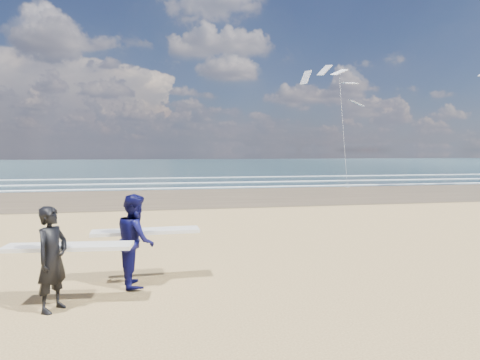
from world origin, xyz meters
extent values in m
cube|color=brown|center=(20.00, 18.00, 0.01)|extent=(220.00, 12.00, 0.01)
cube|color=#1A333A|center=(20.00, 72.00, 0.01)|extent=(220.00, 100.00, 0.02)
cube|color=white|center=(20.00, 22.80, 0.05)|extent=(220.00, 0.50, 0.05)
cube|color=white|center=(20.00, 27.50, 0.05)|extent=(220.00, 0.50, 0.05)
cube|color=white|center=(20.00, 34.00, 0.05)|extent=(220.00, 0.50, 0.05)
imported|color=black|center=(-1.74, 0.10, 0.89)|extent=(0.68, 0.77, 1.78)
cube|color=white|center=(-1.54, 0.45, 1.01)|extent=(2.24, 0.73, 0.07)
imported|color=#0B0B3D|center=(-0.42, 1.22, 0.92)|extent=(0.82, 0.99, 1.85)
cube|color=white|center=(-0.22, 1.57, 1.03)|extent=(2.22, 0.59, 0.07)
cube|color=slate|center=(13.56, 21.21, 0.05)|extent=(0.12, 0.12, 0.10)
camera|label=1|loc=(0.00, -7.47, 2.72)|focal=32.00mm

